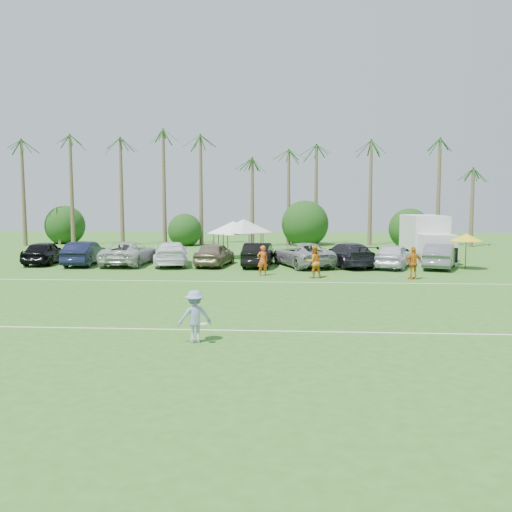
{
  "coord_description": "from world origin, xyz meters",
  "views": [
    {
      "loc": [
        4.92,
        -18.54,
        4.95
      ],
      "look_at": [
        2.79,
        13.11,
        1.6
      ],
      "focal_mm": 40.0,
      "sensor_mm": 36.0,
      "label": 1
    }
  ],
  "objects": [
    {
      "name": "parked_car_0",
      "position": [
        -13.24,
        21.64,
        0.84
      ],
      "size": [
        2.25,
        5.05,
        1.69
      ],
      "primitive_type": "imported",
      "rotation": [
        0.0,
        0.0,
        3.19
      ],
      "color": "black",
      "rests_on": "ground"
    },
    {
      "name": "palm_tree_8",
      "position": [
        13.0,
        38.0,
        7.48
      ],
      "size": [
        2.4,
        2.4,
        8.9
      ],
      "color": "brown",
      "rests_on": "ground"
    },
    {
      "name": "frisbee_player",
      "position": [
        1.57,
        0.23,
        0.89
      ],
      "size": [
        1.31,
        1.03,
        1.79
      ],
      "rotation": [
        0.0,
        0.0,
        3.5
      ],
      "color": "#8996C3",
      "rests_on": "ground"
    },
    {
      "name": "palm_tree_3",
      "position": [
        -8.0,
        38.0,
        10.06
      ],
      "size": [
        2.4,
        2.4,
        11.9
      ],
      "color": "brown",
      "rests_on": "ground"
    },
    {
      "name": "palm_tree_0",
      "position": [
        -22.0,
        38.0,
        7.48
      ],
      "size": [
        2.4,
        2.4,
        8.9
      ],
      "color": "brown",
      "rests_on": "ground"
    },
    {
      "name": "palm_tree_2",
      "position": [
        -12.0,
        38.0,
        9.21
      ],
      "size": [
        2.4,
        2.4,
        10.9
      ],
      "color": "brown",
      "rests_on": "ground"
    },
    {
      "name": "market_umbrella",
      "position": [
        16.48,
        20.56,
        2.18
      ],
      "size": [
        2.18,
        2.18,
        2.43
      ],
      "color": "black",
      "rests_on": "ground"
    },
    {
      "name": "parked_car_4",
      "position": [
        -0.73,
        21.4,
        0.84
      ],
      "size": [
        2.68,
        5.19,
        1.69
      ],
      "primitive_type": "imported",
      "rotation": [
        0.0,
        0.0,
        3.0
      ],
      "color": "#786851",
      "rests_on": "ground"
    },
    {
      "name": "palm_tree_1",
      "position": [
        -17.0,
        38.0,
        8.35
      ],
      "size": [
        2.4,
        2.4,
        9.9
      ],
      "color": "brown",
      "rests_on": "ground"
    },
    {
      "name": "palm_tree_4",
      "position": [
        -4.0,
        38.0,
        7.48
      ],
      "size": [
        2.4,
        2.4,
        8.9
      ],
      "color": "brown",
      "rests_on": "ground"
    },
    {
      "name": "ground",
      "position": [
        0.0,
        0.0,
        0.0
      ],
      "size": [
        120.0,
        120.0,
        0.0
      ],
      "primitive_type": "plane",
      "color": "#32691F",
      "rests_on": "ground"
    },
    {
      "name": "field_lines",
      "position": [
        0.0,
        8.0,
        0.01
      ],
      "size": [
        80.0,
        12.1,
        0.01
      ],
      "color": "white",
      "rests_on": "ground"
    },
    {
      "name": "bush_tree_2",
      "position": [
        6.0,
        39.0,
        1.8
      ],
      "size": [
        4.0,
        4.0,
        4.0
      ],
      "color": "brown",
      "rests_on": "ground"
    },
    {
      "name": "parked_car_1",
      "position": [
        -10.11,
        21.18,
        0.84
      ],
      "size": [
        1.99,
        5.19,
        1.69
      ],
      "primitive_type": "imported",
      "rotation": [
        0.0,
        0.0,
        3.18
      ],
      "color": "#121832",
      "rests_on": "ground"
    },
    {
      "name": "bush_tree_0",
      "position": [
        -19.0,
        39.0,
        1.8
      ],
      "size": [
        4.0,
        4.0,
        4.0
      ],
      "color": "brown",
      "rests_on": "ground"
    },
    {
      "name": "palm_tree_7",
      "position": [
        8.0,
        38.0,
        10.06
      ],
      "size": [
        2.4,
        2.4,
        11.9
      ],
      "color": "brown",
      "rests_on": "ground"
    },
    {
      "name": "sideline_player_c",
      "position": [
        12.0,
        15.6,
        0.97
      ],
      "size": [
        1.23,
        0.75,
        1.95
      ],
      "primitive_type": "imported",
      "rotation": [
        0.0,
        0.0,
        3.4
      ],
      "color": "#CB6C16",
      "rests_on": "ground"
    },
    {
      "name": "palm_tree_10",
      "position": [
        23.0,
        38.0,
        9.21
      ],
      "size": [
        2.4,
        2.4,
        10.9
      ],
      "color": "brown",
      "rests_on": "ground"
    },
    {
      "name": "palm_tree_6",
      "position": [
        4.0,
        38.0,
        9.21
      ],
      "size": [
        2.4,
        2.4,
        10.9
      ],
      "color": "brown",
      "rests_on": "ground"
    },
    {
      "name": "parked_car_2",
      "position": [
        -6.98,
        21.58,
        0.84
      ],
      "size": [
        2.94,
        6.14,
        1.69
      ],
      "primitive_type": "imported",
      "rotation": [
        0.0,
        0.0,
        3.12
      ],
      "color": "#B6B7B9",
      "rests_on": "ground"
    },
    {
      "name": "parked_car_9",
      "position": [
        14.92,
        21.1,
        0.84
      ],
      "size": [
        3.41,
        5.43,
        1.69
      ],
      "primitive_type": "imported",
      "rotation": [
        0.0,
        0.0,
        2.8
      ],
      "color": "slate",
      "rests_on": "ground"
    },
    {
      "name": "parked_car_6",
      "position": [
        5.53,
        21.48,
        0.84
      ],
      "size": [
        4.86,
        6.68,
        1.69
      ],
      "primitive_type": "imported",
      "rotation": [
        0.0,
        0.0,
        3.52
      ],
      "color": "#959597",
      "rests_on": "ground"
    },
    {
      "name": "palm_tree_9",
      "position": [
        18.0,
        38.0,
        8.35
      ],
      "size": [
        2.4,
        2.4,
        9.9
      ],
      "color": "brown",
      "rests_on": "ground"
    },
    {
      "name": "sideline_player_b",
      "position": [
        6.12,
        15.84,
        0.99
      ],
      "size": [
        1.15,
        1.02,
        1.97
      ],
      "primitive_type": "imported",
      "rotation": [
        0.0,
        0.0,
        3.47
      ],
      "color": "orange",
      "rests_on": "ground"
    },
    {
      "name": "parked_car_7",
      "position": [
        8.66,
        21.63,
        0.84
      ],
      "size": [
        4.03,
        6.26,
        1.69
      ],
      "primitive_type": "imported",
      "rotation": [
        0.0,
        0.0,
        3.45
      ],
      "color": "black",
      "rests_on": "ground"
    },
    {
      "name": "sideline_player_a",
      "position": [
        2.95,
        16.64,
        0.94
      ],
      "size": [
        0.81,
        0.67,
        1.89
      ],
      "primitive_type": "imported",
      "rotation": [
        0.0,
        0.0,
        3.52
      ],
      "color": "#D74F17",
      "rests_on": "ground"
    },
    {
      "name": "box_truck",
      "position": [
        15.03,
        25.62,
        1.85
      ],
      "size": [
        2.93,
        6.85,
        3.46
      ],
      "rotation": [
        0.0,
        0.0,
        0.06
      ],
      "color": "silver",
      "rests_on": "ground"
    },
    {
      "name": "palm_tree_5",
      "position": [
        0.0,
        38.0,
        8.35
      ],
      "size": [
        2.4,
        2.4,
        9.9
      ],
      "color": "brown",
      "rests_on": "ground"
    },
    {
      "name": "parked_car_3",
      "position": [
        -3.86,
        21.53,
        0.84
      ],
      "size": [
        3.39,
        6.15,
        1.69
      ],
      "primitive_type": "imported",
      "rotation": [
        0.0,
        0.0,
        3.33
      ],
      "color": "white",
      "rests_on": "ground"
    },
    {
      "name": "parked_car_8",
      "position": [
        11.79,
        21.11,
        0.84
      ],
      "size": [
        3.6,
        5.34,
        1.69
      ],
      "primitive_type": "imported",
      "rotation": [
        0.0,
        0.0,
        2.78
      ],
      "color": "silver",
      "rests_on": "ground"
    },
    {
      "name": "bush_tree_3",
      "position": [
        16.0,
        39.0,
        1.8
      ],
      "size": [
        4.0,
        4.0,
        4.0
      ],
      "color": "brown",
      "rests_on": "ground"
    },
    {
      "name": "bush_tree_1",
      "position": [
        -6.0,
        39.0,
        1.8
      ],
      "size": [
        4.0,
        4.0,
        4.0
      ],
      "color": "brown",
      "rests_on": "ground"
    },
    {
      "name": "canopy_tent_right",
      "position": [
        0.06,
        26.6,
        2.94
      ],
      "size": [
        4.24,
        4.24,
        3.43
      ],
      "color": "black",
      "rests_on": "ground"
    },
    {
      "name": "parked_car_5",
      "position": [
        2.4,
        21.32,
        0.84
      ],
      "size": [
        2.1,
        5.23,
        1.69
      ],
      "primitive_type": "imported",
      "rotation": [
        0.0,
        0.0,
        3.08
      ],
      "color": "black",
      "rests_on": "ground"
    },
    {
      "name": "canopy_tent_left",
      "position": [
        0.92,
        26.42,
        3.11
      ],
      "size": [
        4.49,
        4.49,
        3.64
      ],
      "color": "black",
      "rests_on": "ground"
    }
  ]
}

